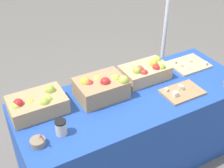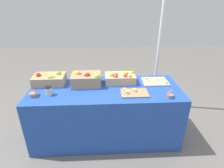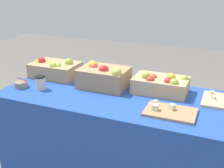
{
  "view_description": "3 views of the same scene",
  "coord_description": "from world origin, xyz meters",
  "px_view_note": "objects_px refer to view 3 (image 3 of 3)",
  "views": [
    {
      "loc": [
        -1.08,
        -1.58,
        2.15
      ],
      "look_at": [
        -0.18,
        0.05,
        0.87
      ],
      "focal_mm": 47.99,
      "sensor_mm": 36.0,
      "label": 1
    },
    {
      "loc": [
        -0.02,
        -2.07,
        1.79
      ],
      "look_at": [
        0.09,
        0.02,
        0.79
      ],
      "focal_mm": 29.43,
      "sensor_mm": 36.0,
      "label": 2
    },
    {
      "loc": [
        0.62,
        -1.77,
        1.54
      ],
      "look_at": [
        -0.15,
        0.06,
        0.79
      ],
      "focal_mm": 44.66,
      "sensor_mm": 36.0,
      "label": 3
    }
  ],
  "objects_px": {
    "apple_crate_middle": "(104,76)",
    "sample_bowl_mid": "(21,84)",
    "cutting_board_front": "(170,112)",
    "apple_crate_left": "(55,69)",
    "coffee_cup": "(41,83)",
    "apple_crate_right": "(161,84)"
  },
  "relations": [
    {
      "from": "apple_crate_middle",
      "to": "sample_bowl_mid",
      "type": "relative_size",
      "value": 3.63
    },
    {
      "from": "apple_crate_middle",
      "to": "cutting_board_front",
      "type": "height_order",
      "value": "apple_crate_middle"
    },
    {
      "from": "apple_crate_middle",
      "to": "cutting_board_front",
      "type": "bearing_deg",
      "value": -25.19
    },
    {
      "from": "apple_crate_left",
      "to": "apple_crate_middle",
      "type": "bearing_deg",
      "value": -6.47
    },
    {
      "from": "apple_crate_left",
      "to": "cutting_board_front",
      "type": "relative_size",
      "value": 1.25
    },
    {
      "from": "sample_bowl_mid",
      "to": "coffee_cup",
      "type": "xyz_separation_m",
      "value": [
        0.17,
        0.02,
        0.03
      ]
    },
    {
      "from": "apple_crate_right",
      "to": "cutting_board_front",
      "type": "relative_size",
      "value": 1.24
    },
    {
      "from": "cutting_board_front",
      "to": "coffee_cup",
      "type": "bearing_deg",
      "value": 178.44
    },
    {
      "from": "apple_crate_right",
      "to": "coffee_cup",
      "type": "distance_m",
      "value": 0.92
    },
    {
      "from": "apple_crate_right",
      "to": "cutting_board_front",
      "type": "distance_m",
      "value": 0.35
    },
    {
      "from": "apple_crate_right",
      "to": "coffee_cup",
      "type": "xyz_separation_m",
      "value": [
        -0.87,
        -0.29,
        -0.01
      ]
    },
    {
      "from": "apple_crate_left",
      "to": "sample_bowl_mid",
      "type": "distance_m",
      "value": 0.34
    },
    {
      "from": "cutting_board_front",
      "to": "apple_crate_left",
      "type": "bearing_deg",
      "value": 162.97
    },
    {
      "from": "apple_crate_right",
      "to": "sample_bowl_mid",
      "type": "bearing_deg",
      "value": -163.11
    },
    {
      "from": "cutting_board_front",
      "to": "apple_crate_middle",
      "type": "bearing_deg",
      "value": 154.81
    },
    {
      "from": "apple_crate_middle",
      "to": "cutting_board_front",
      "type": "relative_size",
      "value": 1.17
    },
    {
      "from": "apple_crate_right",
      "to": "cutting_board_front",
      "type": "bearing_deg",
      "value": -67.28
    },
    {
      "from": "cutting_board_front",
      "to": "coffee_cup",
      "type": "height_order",
      "value": "coffee_cup"
    },
    {
      "from": "sample_bowl_mid",
      "to": "apple_crate_right",
      "type": "bearing_deg",
      "value": 16.89
    },
    {
      "from": "apple_crate_left",
      "to": "apple_crate_right",
      "type": "height_order",
      "value": "same"
    },
    {
      "from": "apple_crate_middle",
      "to": "apple_crate_right",
      "type": "relative_size",
      "value": 0.94
    },
    {
      "from": "cutting_board_front",
      "to": "sample_bowl_mid",
      "type": "xyz_separation_m",
      "value": [
        -1.17,
        0.0,
        0.01
      ]
    }
  ]
}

